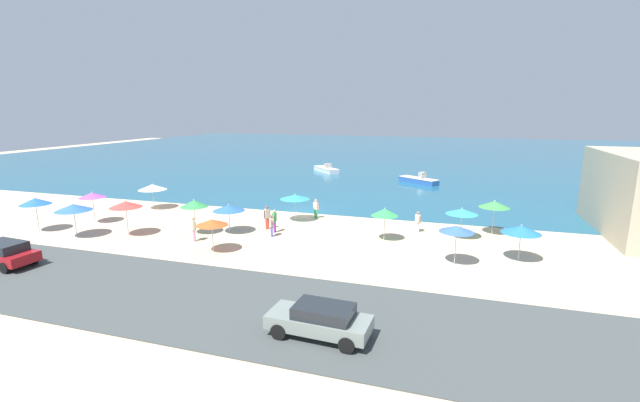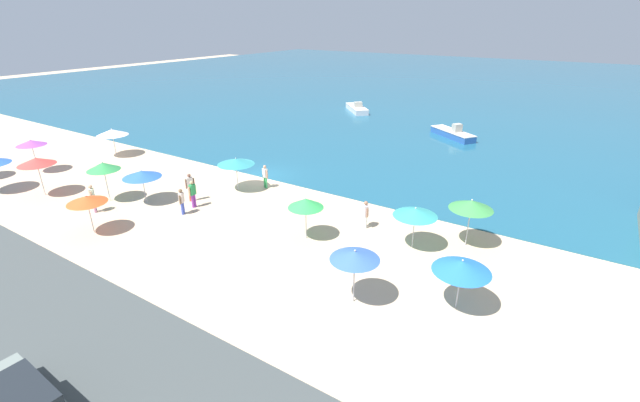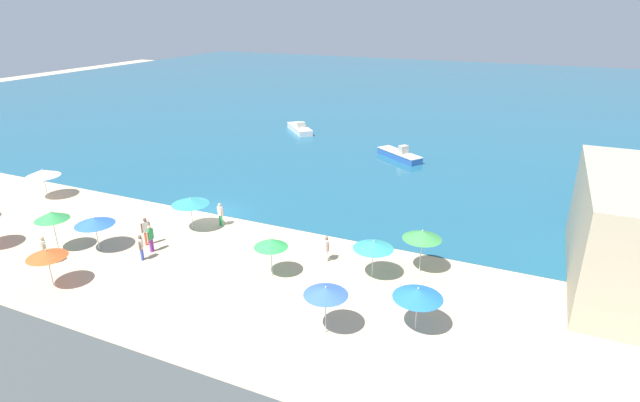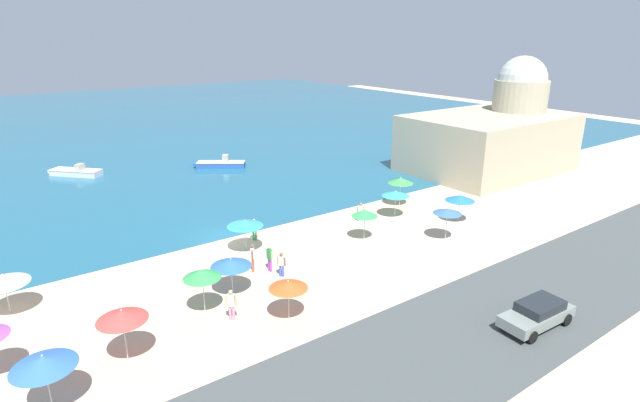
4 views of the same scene
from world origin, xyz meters
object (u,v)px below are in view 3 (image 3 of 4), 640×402
at_px(bather_2, 326,247).
at_px(beach_umbrella_4, 422,235).
at_px(beach_umbrella_6, 190,201).
at_px(bather_0, 220,213).
at_px(beach_umbrella_2, 373,245).
at_px(beach_umbrella_11, 326,291).
at_px(bather_4, 146,230).
at_px(beach_umbrella_0, 47,254).
at_px(bather_3, 150,237).
at_px(beach_umbrella_8, 94,221).
at_px(bather_1, 44,249).
at_px(beach_umbrella_7, 43,173).
at_px(beach_umbrella_1, 52,216).
at_px(bather_5, 141,246).
at_px(beach_umbrella_9, 271,243).
at_px(skiff_nearshore, 300,129).
at_px(beach_umbrella_3, 418,293).
at_px(skiff_offshore, 399,155).

bearing_deg(bather_2, beach_umbrella_4, 11.09).
bearing_deg(beach_umbrella_6, bather_0, 43.33).
distance_m(beach_umbrella_2, beach_umbrella_6, 12.91).
xyz_separation_m(beach_umbrella_11, bather_2, (-2.68, 6.25, -1.28)).
bearing_deg(bather_4, beach_umbrella_0, -100.67).
distance_m(beach_umbrella_6, beach_umbrella_11, 14.17).
bearing_deg(beach_umbrella_2, bather_3, -169.05).
relative_size(beach_umbrella_8, bather_1, 1.34).
distance_m(beach_umbrella_2, bather_1, 18.67).
height_order(beach_umbrella_2, beach_umbrella_7, beach_umbrella_7).
bearing_deg(beach_umbrella_1, beach_umbrella_4, 17.40).
height_order(beach_umbrella_8, bather_3, beach_umbrella_8).
distance_m(bather_3, bather_5, 1.07).
distance_m(beach_umbrella_1, bather_0, 10.01).
height_order(beach_umbrella_0, beach_umbrella_9, beach_umbrella_9).
relative_size(beach_umbrella_6, bather_4, 1.34).
bearing_deg(skiff_nearshore, beach_umbrella_4, -52.16).
height_order(beach_umbrella_0, bather_2, beach_umbrella_0).
bearing_deg(beach_umbrella_11, bather_2, 113.20).
distance_m(beach_umbrella_1, beach_umbrella_4, 21.62).
bearing_deg(beach_umbrella_1, bather_5, 12.01).
distance_m(beach_umbrella_7, bather_1, 11.94).
bearing_deg(bather_4, bather_3, -34.24).
bearing_deg(beach_umbrella_3, bather_3, 175.97).
bearing_deg(bather_3, bather_1, -140.13).
xyz_separation_m(skiff_nearshore, skiff_offshore, (13.61, -5.85, 0.02)).
relative_size(bather_1, skiff_nearshore, 0.35).
bearing_deg(beach_umbrella_4, beach_umbrella_9, -152.29).
relative_size(beach_umbrella_6, beach_umbrella_7, 0.98).
distance_m(beach_umbrella_11, bather_5, 12.78).
height_order(beach_umbrella_0, beach_umbrella_4, beach_umbrella_4).
relative_size(beach_umbrella_9, bather_3, 1.36).
xyz_separation_m(beach_umbrella_2, skiff_nearshore, (-18.35, 28.19, -1.54)).
bearing_deg(skiff_nearshore, bather_0, -75.17).
bearing_deg(beach_umbrella_0, bather_2, 35.22).
bearing_deg(bather_2, skiff_offshore, 94.52).
height_order(beach_umbrella_7, skiff_nearshore, beach_umbrella_7).
relative_size(beach_umbrella_11, skiff_offshore, 0.47).
height_order(beach_umbrella_1, bather_3, beach_umbrella_1).
height_order(beach_umbrella_2, bather_2, beach_umbrella_2).
distance_m(beach_umbrella_4, bather_5, 16.09).
distance_m(beach_umbrella_9, bather_0, 7.92).
distance_m(beach_umbrella_0, beach_umbrella_1, 4.54).
distance_m(beach_umbrella_1, beach_umbrella_11, 18.08).
relative_size(beach_umbrella_3, bather_3, 1.33).
bearing_deg(beach_umbrella_11, bather_0, 144.61).
xyz_separation_m(beach_umbrella_6, beach_umbrella_8, (-3.38, -4.74, -0.11)).
bearing_deg(bather_5, beach_umbrella_3, -0.40).
distance_m(bather_0, skiff_offshore, 21.10).
xyz_separation_m(beach_umbrella_1, bather_4, (4.42, 2.80, -1.27)).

